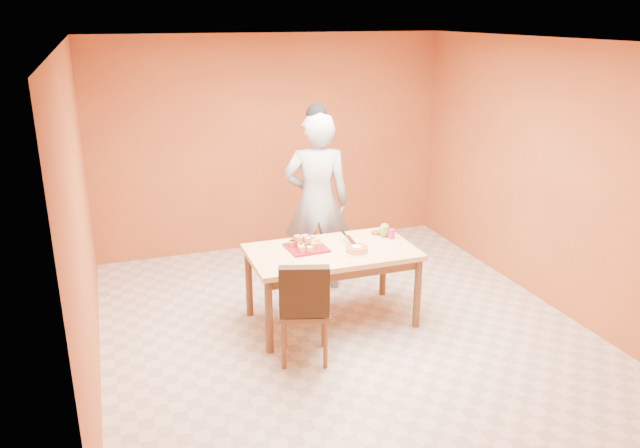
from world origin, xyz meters
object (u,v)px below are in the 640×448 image
object	(u,v)px
red_dinner_plate	(305,239)
magenta_glass	(392,234)
pastry_platter	(306,248)
sponge_cake	(356,249)
egg_ornament	(385,230)
dining_chair	(305,308)
person	(317,202)
checker_tin	(376,233)
dining_table	(332,259)

from	to	relation	value
red_dinner_plate	magenta_glass	distance (m)	0.87
red_dinner_plate	magenta_glass	world-z (taller)	magenta_glass
pastry_platter	sponge_cake	size ratio (longest dim) A/B	1.68
sponge_cake	egg_ornament	world-z (taller)	egg_ornament
dining_chair	sponge_cake	distance (m)	0.85
person	egg_ornament	world-z (taller)	person
magenta_glass	person	bearing A→B (deg)	125.76
dining_chair	red_dinner_plate	distance (m)	1.04
sponge_cake	magenta_glass	xyz separation A→B (m)	(0.49, 0.25, 0.01)
checker_tin	red_dinner_plate	bearing A→B (deg)	173.28
sponge_cake	checker_tin	distance (m)	0.57
dining_table	magenta_glass	distance (m)	0.70
person	checker_tin	xyz separation A→B (m)	(0.44, -0.59, -0.21)
pastry_platter	egg_ornament	bearing A→B (deg)	4.05
magenta_glass	checker_tin	size ratio (longest dim) A/B	0.98
person	sponge_cake	xyz separation A→B (m)	(0.05, -1.00, -0.18)
dining_table	egg_ornament	size ratio (longest dim) A/B	11.03
red_dinner_plate	egg_ornament	size ratio (longest dim) A/B	1.85
dining_table	pastry_platter	xyz separation A→B (m)	(-0.22, 0.11, 0.11)
magenta_glass	dining_table	bearing A→B (deg)	-171.76
pastry_platter	checker_tin	bearing A→B (deg)	11.03
egg_ornament	magenta_glass	xyz separation A→B (m)	(0.05, -0.07, -0.02)
person	dining_chair	bearing A→B (deg)	82.07
sponge_cake	person	bearing A→B (deg)	93.02
person	sponge_cake	distance (m)	1.02
red_dinner_plate	egg_ornament	xyz separation A→B (m)	(0.79, -0.18, 0.06)
magenta_glass	checker_tin	xyz separation A→B (m)	(-0.10, 0.16, -0.03)
sponge_cake	checker_tin	world-z (taller)	sponge_cake
pastry_platter	dining_table	bearing A→B (deg)	-25.29
dining_chair	checker_tin	bearing A→B (deg)	56.18
dining_table	dining_chair	bearing A→B (deg)	-128.10
sponge_cake	magenta_glass	world-z (taller)	magenta_glass
pastry_platter	magenta_glass	distance (m)	0.90
dining_chair	magenta_glass	bearing A→B (deg)	48.20
dining_chair	egg_ornament	xyz separation A→B (m)	(1.11, 0.77, 0.33)
dining_table	pastry_platter	distance (m)	0.27
red_dinner_plate	sponge_cake	world-z (taller)	sponge_cake
dining_table	checker_tin	distance (m)	0.65
dining_table	checker_tin	bearing A→B (deg)	24.18
dining_table	dining_chair	distance (m)	0.78
dining_table	egg_ornament	xyz separation A→B (m)	(0.63, 0.17, 0.17)
person	checker_tin	bearing A→B (deg)	142.16
dining_table	person	world-z (taller)	person
pastry_platter	egg_ornament	distance (m)	0.86
dining_chair	egg_ornament	size ratio (longest dim) A/B	6.65
magenta_glass	checker_tin	world-z (taller)	magenta_glass
egg_ornament	red_dinner_plate	bearing A→B (deg)	-173.53
sponge_cake	checker_tin	size ratio (longest dim) A/B	2.20
red_dinner_plate	checker_tin	bearing A→B (deg)	-6.72
dining_chair	pastry_platter	size ratio (longest dim) A/B	2.64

